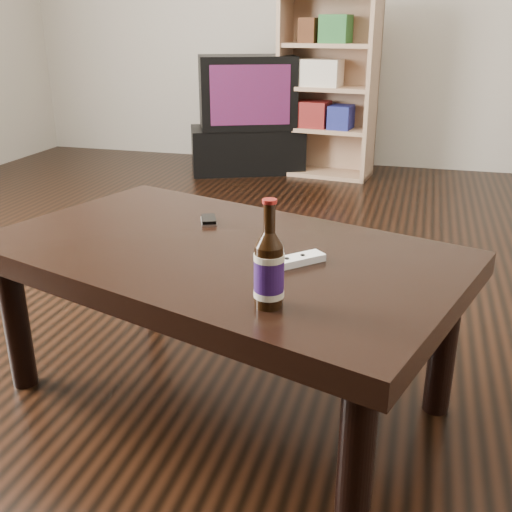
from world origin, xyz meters
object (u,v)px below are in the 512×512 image
(beer_bottle, at_px, (269,270))
(remote, at_px, (293,261))
(tv_stand, at_px, (247,149))
(coffee_table, at_px, (220,268))
(bookshelf, at_px, (327,84))
(phone, at_px, (209,220))
(tv, at_px, (247,92))

(beer_bottle, height_order, remote, beer_bottle)
(tv_stand, xyz_separation_m, coffee_table, (0.80, -2.99, 0.27))
(bookshelf, height_order, beer_bottle, bookshelf)
(coffee_table, bearing_deg, remote, -18.40)
(phone, relative_size, remote, 0.64)
(tv, bearing_deg, coffee_table, -98.09)
(beer_bottle, distance_m, phone, 0.64)
(coffee_table, height_order, remote, remote)
(tv, relative_size, bookshelf, 0.64)
(tv, xyz_separation_m, bookshelf, (0.61, 0.07, 0.07))
(bookshelf, bearing_deg, tv, -166.32)
(tv_stand, xyz_separation_m, beer_bottle, (1.04, -3.32, 0.42))
(bookshelf, bearing_deg, remote, -75.00)
(beer_bottle, bearing_deg, bookshelf, 97.25)
(coffee_table, distance_m, beer_bottle, 0.44)
(coffee_table, relative_size, remote, 9.35)
(coffee_table, xyz_separation_m, beer_bottle, (0.23, -0.34, 0.16))
(tv, xyz_separation_m, remote, (1.04, -3.06, -0.10))
(tv_stand, bearing_deg, phone, -99.11)
(tv_stand, xyz_separation_m, tv, (0.00, -0.00, 0.44))
(phone, bearing_deg, remote, -62.94)
(tv_stand, height_order, remote, remote)
(tv_stand, relative_size, coffee_table, 0.57)
(beer_bottle, bearing_deg, phone, 122.22)
(bookshelf, relative_size, beer_bottle, 5.20)
(tv, bearing_deg, bookshelf, -16.64)
(tv_stand, relative_size, phone, 8.32)
(tv_stand, distance_m, bookshelf, 0.79)
(coffee_table, relative_size, phone, 14.70)
(beer_bottle, xyz_separation_m, remote, (-0.00, 0.26, -0.08))
(coffee_table, bearing_deg, tv_stand, 105.07)
(tv, relative_size, beer_bottle, 3.31)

